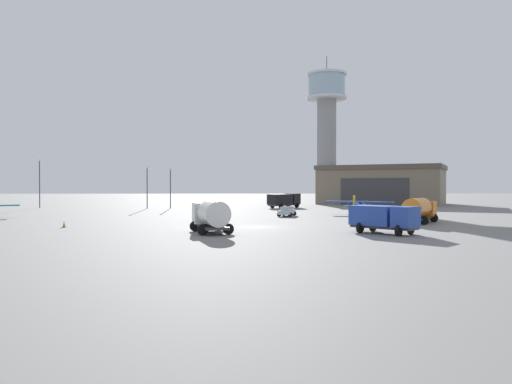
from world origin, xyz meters
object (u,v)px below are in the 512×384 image
(car_silver, at_px, (287,211))
(truck_box_blue, at_px, (383,217))
(airplane_blue, at_px, (358,206))
(truck_fuel_tanker_orange, at_px, (419,209))
(truck_box_black, at_px, (284,200))
(control_tower, at_px, (327,121))
(light_post_east, at_px, (147,183))
(traffic_cone_near_left, at_px, (64,224))
(light_post_west, at_px, (170,184))
(truck_fuel_tanker_white, at_px, (211,215))
(light_post_centre, at_px, (40,179))

(car_silver, bearing_deg, truck_box_blue, 32.61)
(airplane_blue, height_order, truck_box_blue, airplane_blue)
(truck_fuel_tanker_orange, xyz_separation_m, truck_box_black, (-12.17, 36.97, -0.05))
(control_tower, xyz_separation_m, car_silver, (-13.76, -41.95, -18.86))
(light_post_east, relative_size, traffic_cone_near_left, 11.49)
(control_tower, bearing_deg, light_post_west, -151.39)
(truck_fuel_tanker_orange, height_order, truck_fuel_tanker_white, truck_fuel_tanker_white)
(truck_box_blue, distance_m, traffic_cone_near_left, 32.67)
(airplane_blue, relative_size, traffic_cone_near_left, 14.03)
(airplane_blue, distance_m, light_post_west, 37.79)
(control_tower, distance_m, truck_fuel_tanker_orange, 57.84)
(light_post_west, height_order, light_post_centre, light_post_centre)
(airplane_blue, height_order, truck_box_black, airplane_blue)
(truck_fuel_tanker_orange, xyz_separation_m, truck_fuel_tanker_white, (-23.64, -10.24, 0.05))
(airplane_blue, height_order, light_post_west, light_post_west)
(truck_fuel_tanker_white, xyz_separation_m, light_post_west, (-10.52, 46.79, 2.99))
(light_post_west, relative_size, traffic_cone_near_left, 11.06)
(truck_box_blue, bearing_deg, truck_box_black, 141.78)
(airplane_blue, bearing_deg, car_silver, 125.05)
(truck_fuel_tanker_white, height_order, light_post_east, light_post_east)
(truck_box_black, bearing_deg, truck_box_blue, -126.74)
(truck_fuel_tanker_orange, relative_size, truck_box_blue, 1.16)
(car_silver, bearing_deg, truck_box_black, -166.66)
(truck_fuel_tanker_orange, bearing_deg, car_silver, 83.21)
(control_tower, height_order, light_post_west, control_tower)
(control_tower, xyz_separation_m, airplane_blue, (-2.89, -39.92, -18.20))
(car_silver, xyz_separation_m, light_post_west, (-20.03, 23.53, 3.96))
(airplane_blue, relative_size, light_post_west, 1.27)
(truck_box_blue, bearing_deg, truck_fuel_tanker_white, -137.28)
(truck_fuel_tanker_orange, relative_size, car_silver, 1.49)
(airplane_blue, distance_m, light_post_centre, 61.89)
(control_tower, xyz_separation_m, light_post_west, (-33.79, -18.43, -14.91))
(truck_fuel_tanker_white, bearing_deg, control_tower, -35.70)
(car_silver, bearing_deg, light_post_centre, -101.68)
(truck_box_blue, xyz_separation_m, car_silver, (-6.32, 24.35, -0.77))
(truck_box_black, relative_size, car_silver, 1.47)
(truck_box_black, bearing_deg, truck_fuel_tanker_orange, -113.67)
(light_post_west, bearing_deg, car_silver, -49.59)
(light_post_west, bearing_deg, light_post_east, -171.37)
(truck_box_black, bearing_deg, airplane_blue, -109.78)
(truck_fuel_tanker_white, relative_size, light_post_east, 0.76)
(airplane_blue, bearing_deg, control_tower, 20.33)
(control_tower, xyz_separation_m, traffic_cone_near_left, (-39.19, -58.67, -19.26))
(airplane_blue, distance_m, truck_fuel_tanker_orange, 15.41)
(truck_fuel_tanker_orange, height_order, traffic_cone_near_left, truck_fuel_tanker_orange)
(car_silver, bearing_deg, airplane_blue, 118.63)
(light_post_east, distance_m, light_post_centre, 21.85)
(control_tower, relative_size, light_post_east, 4.29)
(control_tower, distance_m, airplane_blue, 43.97)
(light_post_east, distance_m, traffic_cone_near_left, 39.85)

